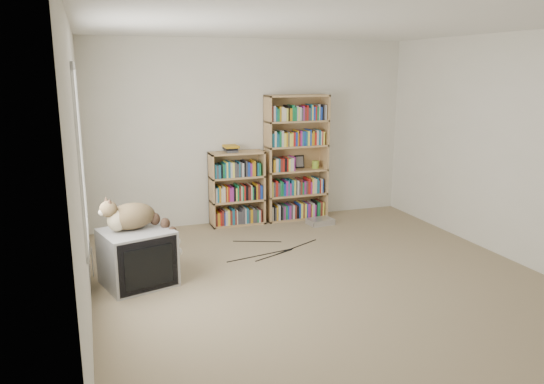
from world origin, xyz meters
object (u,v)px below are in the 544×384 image
object	(u,v)px
bookcase_short	(237,191)
bookcase_tall	(296,161)
crt_tv	(137,257)
dvd_player	(320,221)
cat	(138,220)

from	to	relation	value
bookcase_short	bookcase_tall	bearing A→B (deg)	0.06
crt_tv	bookcase_short	size ratio (longest dim) A/B	0.77
crt_tv	bookcase_tall	world-z (taller)	bookcase_tall
bookcase_tall	bookcase_short	xyz separation A→B (m)	(-0.87, -0.00, -0.37)
crt_tv	dvd_player	bearing A→B (deg)	10.96
cat	dvd_player	xyz separation A→B (m)	(2.55, 1.28, -0.62)
bookcase_short	dvd_player	bearing A→B (deg)	-20.62
crt_tv	bookcase_tall	bearing A→B (deg)	19.99
cat	bookcase_short	bearing A→B (deg)	30.73
cat	bookcase_tall	bearing A→B (deg)	17.57
crt_tv	cat	size ratio (longest dim) A/B	0.99
bookcase_tall	dvd_player	size ratio (longest dim) A/B	5.16
dvd_player	cat	bearing A→B (deg)	-159.99
bookcase_short	dvd_player	xyz separation A→B (m)	(1.08, -0.41, -0.43)
cat	bookcase_short	xyz separation A→B (m)	(1.47, 1.68, -0.19)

